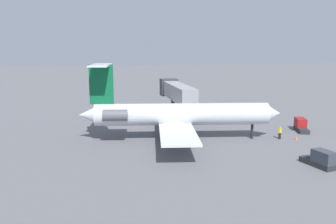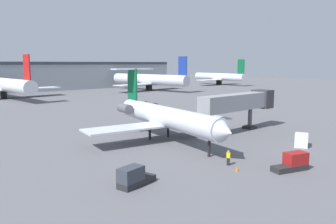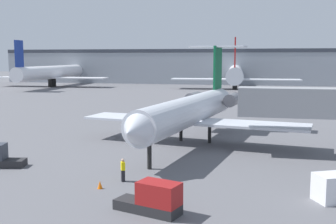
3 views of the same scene
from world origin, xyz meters
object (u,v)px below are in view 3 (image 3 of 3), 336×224
Objects in this scene: parked_airliner_west_mid at (51,73)px; parked_airliner_centre at (235,74)px; cargo_container_uld at (334,188)px; traffic_cone_near at (100,185)px; regional_jet at (192,110)px; ground_crew_marshaller at (123,170)px; baggage_tug_trailing at (154,199)px.

parked_airliner_centre reaches higher than parked_airliner_west_mid.
cargo_container_uld is at bearing -53.26° from parked_airliner_west_mid.
parked_airliner_west_mid is (-52.51, 91.61, 4.04)m from traffic_cone_near.
parked_airliner_west_mid is at bearing 126.65° from regional_jet.
ground_crew_marshaller is at bearing -59.17° from parked_airliner_west_mid.
cargo_container_uld is 15.28m from traffic_cone_near.
parked_airliner_west_mid reaches higher than cargo_container_uld.
cargo_container_uld is 5.04× the size of traffic_cone_near.
baggage_tug_trailing is 1.53× the size of cargo_container_uld.
regional_jet is 10.05× the size of cargo_container_uld.
traffic_cone_near is at bearing -60.18° from parked_airliner_west_mid.
regional_jet is 16.89m from traffic_cone_near.
ground_crew_marshaller is 0.04× the size of parked_airliner_centre.
ground_crew_marshaller is at bearing -100.50° from regional_jet.
parked_airliner_centre reaches higher than ground_crew_marshaller.
regional_jet reaches higher than baggage_tug_trailing.
traffic_cone_near is at bearing -102.67° from regional_jet.
regional_jet is 14.70m from ground_crew_marshaller.
traffic_cone_near is at bearing -176.85° from cargo_container_uld.
regional_jet is 0.65× the size of parked_airliner_centre.
parked_airliner_west_mid is at bearing -177.94° from parked_airliner_centre.
cargo_container_uld is (10.46, 4.49, 0.03)m from baggage_tug_trailing.
ground_crew_marshaller is 14.29m from cargo_container_uld.
parked_airliner_centre reaches higher than baggage_tug_trailing.
ground_crew_marshaller is 0.61× the size of cargo_container_uld.
ground_crew_marshaller is 3.07× the size of traffic_cone_near.
parked_airliner_centre reaches higher than traffic_cone_near.
cargo_container_uld is at bearing 3.15° from traffic_cone_near.
traffic_cone_near is (-1.00, -1.96, -0.58)m from ground_crew_marshaller.
traffic_cone_near is at bearing -91.89° from parked_airliner_centre.
cargo_container_uld reaches higher than ground_crew_marshaller.
ground_crew_marshaller is 0.04× the size of parked_airliner_west_mid.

